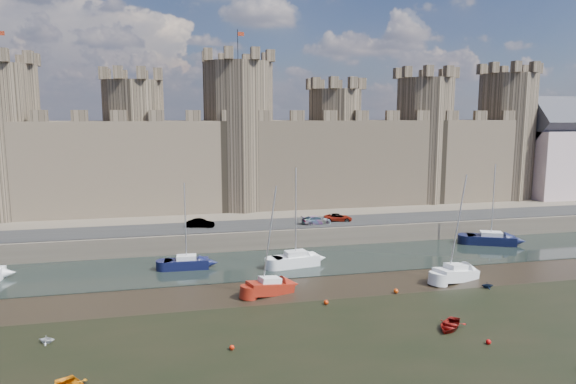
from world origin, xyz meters
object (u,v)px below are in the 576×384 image
object	(u,v)px
car_2	(316,220)
car_3	(338,218)
car_1	(200,223)
sailboat_1	(187,263)
sailboat_3	(491,239)
sailboat_2	(296,259)
sailboat_5	(456,273)
sailboat_4	(270,286)

from	to	relation	value
car_2	car_3	distance (m)	3.68
car_1	car_3	distance (m)	19.21
sailboat_1	car_1	bearing A→B (deg)	80.56
car_1	car_2	world-z (taller)	car_1
sailboat_1	sailboat_3	distance (m)	40.57
sailboat_2	sailboat_5	xyz separation A→B (m)	(15.47, -8.47, -0.09)
sailboat_4	sailboat_5	world-z (taller)	sailboat_5
car_3	sailboat_3	bearing A→B (deg)	-102.07
sailboat_2	sailboat_4	bearing A→B (deg)	-127.88
car_2	car_1	bearing A→B (deg)	80.25
car_1	car_2	bearing A→B (deg)	-79.51
car_1	sailboat_1	size ratio (longest dim) A/B	0.37
sailboat_4	car_1	bearing A→B (deg)	87.79
sailboat_1	sailboat_4	bearing A→B (deg)	-49.82
sailboat_4	sailboat_5	bearing A→B (deg)	-18.34
car_2	sailboat_2	world-z (taller)	sailboat_2
car_3	sailboat_1	distance (m)	23.72
sailboat_2	sailboat_4	size ratio (longest dim) A/B	1.07
car_1	sailboat_3	size ratio (longest dim) A/B	0.34
sailboat_3	sailboat_5	distance (m)	17.83
sailboat_4	sailboat_1	bearing A→B (deg)	109.94
car_2	sailboat_5	distance (m)	21.78
car_1	car_3	size ratio (longest dim) A/B	0.92
car_1	sailboat_5	world-z (taller)	sailboat_5
car_2	sailboat_3	bearing A→B (deg)	-111.70
car_3	sailboat_5	bearing A→B (deg)	-152.25
sailboat_1	sailboat_3	world-z (taller)	sailboat_3
car_2	sailboat_3	world-z (taller)	sailboat_3
car_1	car_2	xyz separation A→B (m)	(15.70, -1.23, -0.01)
car_2	sailboat_5	bearing A→B (deg)	-157.83
car_1	sailboat_4	world-z (taller)	sailboat_4
car_3	sailboat_1	size ratio (longest dim) A/B	0.40
sailboat_2	sailboat_3	bearing A→B (deg)	-0.64
car_2	sailboat_2	distance (m)	12.27
sailboat_2	sailboat_1	bearing A→B (deg)	162.82
car_3	sailboat_2	size ratio (longest dim) A/B	0.35
car_1	car_2	distance (m)	15.75
car_1	car_2	size ratio (longest dim) A/B	0.90
car_2	car_3	bearing A→B (deg)	-77.50
car_3	sailboat_3	size ratio (longest dim) A/B	0.36
sailboat_1	sailboat_3	bearing A→B (deg)	5.69
car_3	sailboat_2	xyz separation A→B (m)	(-8.99, -11.87, -2.16)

